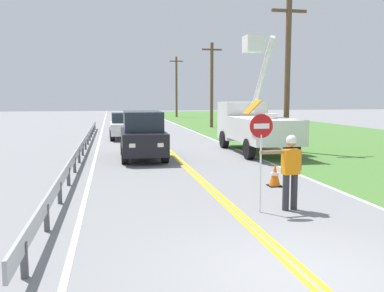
# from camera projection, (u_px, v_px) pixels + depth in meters

# --- Properties ---
(ground_plane) EXTENTS (160.00, 160.00, 0.00)m
(ground_plane) POSITION_uv_depth(u_px,v_px,m) (302.00, 273.00, 6.53)
(ground_plane) COLOR gray
(grass_verge_right) EXTENTS (16.00, 110.00, 0.01)m
(grass_verge_right) POSITION_uv_depth(u_px,v_px,m) (330.00, 138.00, 28.22)
(grass_verge_right) COLOR #477533
(grass_verge_right) RESTS_ON ground
(centerline_yellow_left) EXTENTS (0.11, 110.00, 0.01)m
(centerline_yellow_left) POSITION_uv_depth(u_px,v_px,m) (157.00, 141.00, 26.02)
(centerline_yellow_left) COLOR yellow
(centerline_yellow_left) RESTS_ON ground
(centerline_yellow_right) EXTENTS (0.11, 110.00, 0.01)m
(centerline_yellow_right) POSITION_uv_depth(u_px,v_px,m) (160.00, 141.00, 26.05)
(centerline_yellow_right) COLOR yellow
(centerline_yellow_right) RESTS_ON ground
(edge_line_right) EXTENTS (0.12, 110.00, 0.01)m
(edge_line_right) POSITION_uv_depth(u_px,v_px,m) (215.00, 140.00, 26.71)
(edge_line_right) COLOR silver
(edge_line_right) RESTS_ON ground
(edge_line_left) EXTENTS (0.12, 110.00, 0.01)m
(edge_line_left) POSITION_uv_depth(u_px,v_px,m) (99.00, 142.00, 25.36)
(edge_line_left) COLOR silver
(edge_line_left) RESTS_ON ground
(flagger_worker) EXTENTS (1.09, 0.26, 1.83)m
(flagger_worker) POSITION_uv_depth(u_px,v_px,m) (290.00, 167.00, 10.06)
(flagger_worker) COLOR #2D2D33
(flagger_worker) RESTS_ON ground
(stop_sign_paddle) EXTENTS (0.56, 0.04, 2.33)m
(stop_sign_paddle) POSITION_uv_depth(u_px,v_px,m) (261.00, 141.00, 9.79)
(stop_sign_paddle) COLOR silver
(stop_sign_paddle) RESTS_ON ground
(utility_bucket_truck) EXTENTS (2.72, 6.83, 5.72)m
(utility_bucket_truck) POSITION_uv_depth(u_px,v_px,m) (253.00, 123.00, 20.99)
(utility_bucket_truck) COLOR silver
(utility_bucket_truck) RESTS_ON ground
(oncoming_suv_nearest) EXTENTS (1.96, 4.63, 2.10)m
(oncoming_suv_nearest) POSITION_uv_depth(u_px,v_px,m) (143.00, 135.00, 18.61)
(oncoming_suv_nearest) COLOR black
(oncoming_suv_nearest) RESTS_ON ground
(oncoming_sedan_second) EXTENTS (1.96, 4.13, 1.70)m
(oncoming_sedan_second) POSITION_uv_depth(u_px,v_px,m) (125.00, 126.00, 27.55)
(oncoming_sedan_second) COLOR silver
(oncoming_sedan_second) RESTS_ON ground
(utility_pole_near) EXTENTS (1.80, 0.28, 7.52)m
(utility_pole_near) POSITION_uv_depth(u_px,v_px,m) (287.00, 72.00, 20.91)
(utility_pole_near) COLOR brown
(utility_pole_near) RESTS_ON ground
(utility_pole_mid) EXTENTS (1.80, 0.28, 7.53)m
(utility_pole_mid) POSITION_uv_depth(u_px,v_px,m) (212.00, 83.00, 37.68)
(utility_pole_mid) COLOR brown
(utility_pole_mid) RESTS_ON ground
(utility_pole_far) EXTENTS (1.80, 0.28, 8.20)m
(utility_pole_far) POSITION_uv_depth(u_px,v_px,m) (176.00, 86.00, 57.62)
(utility_pole_far) COLOR brown
(utility_pole_far) RESTS_ON ground
(traffic_cone_lead) EXTENTS (0.40, 0.40, 0.70)m
(traffic_cone_lead) POSITION_uv_depth(u_px,v_px,m) (275.00, 175.00, 12.87)
(traffic_cone_lead) COLOR orange
(traffic_cone_lead) RESTS_ON ground
(guardrail_left_shoulder) EXTENTS (0.10, 32.00, 0.71)m
(guardrail_left_shoulder) POSITION_uv_depth(u_px,v_px,m) (84.00, 142.00, 20.79)
(guardrail_left_shoulder) COLOR #9EA0A3
(guardrail_left_shoulder) RESTS_ON ground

